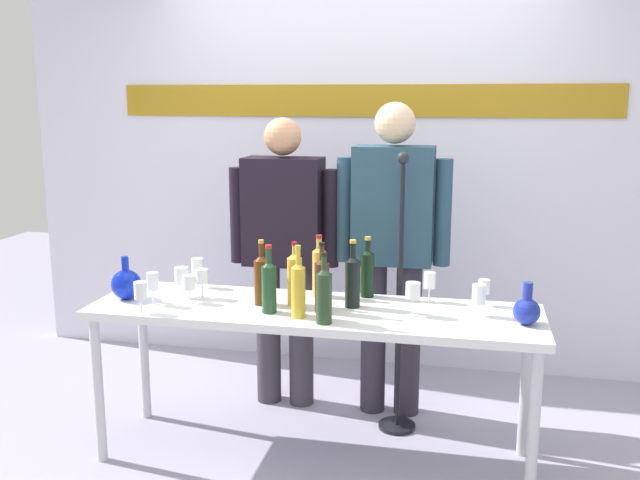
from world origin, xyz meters
The scene contains 27 objects.
ground_plane centered at (0.00, 0.00, 0.00)m, with size 10.00×10.00×0.00m, color #9D97AF.
back_wall centered at (0.00, 1.39, 1.50)m, with size 4.53×0.11×3.00m.
display_table centered at (0.00, 0.00, 0.70)m, with size 2.14×0.59×0.77m.
decanter_blue_left centered at (-0.94, -0.05, 0.85)m, with size 0.15×0.15×0.22m.
decanter_blue_right centered at (0.97, -0.05, 0.84)m, with size 0.12×0.12×0.19m.
presenter_left centered at (-0.31, 0.61, 0.95)m, with size 0.62×0.22×1.65m.
presenter_right centered at (0.31, 0.61, 1.00)m, with size 0.62×0.22×1.73m.
wine_bottle_0 centered at (-0.10, 0.03, 0.91)m, with size 0.07×0.07×0.31m.
wine_bottle_1 centered at (-0.26, 0.01, 0.90)m, with size 0.07×0.07×0.32m.
wine_bottle_2 centered at (0.22, 0.25, 0.90)m, with size 0.07×0.07×0.31m.
wine_bottle_3 centered at (-0.04, -0.15, 0.91)m, with size 0.07×0.07×0.33m.
wine_bottle_4 centered at (-0.18, -0.11, 0.91)m, with size 0.07×0.07×0.32m.
wine_bottle_5 centered at (0.05, -0.05, 0.91)m, with size 0.07×0.07×0.33m.
wine_bottle_6 centered at (-0.02, 0.20, 0.91)m, with size 0.07×0.07×0.31m.
wine_bottle_7 centered at (0.10, -0.21, 0.91)m, with size 0.07×0.07×0.32m.
wine_bottle_8 centered at (0.18, 0.06, 0.91)m, with size 0.07×0.07×0.33m.
wine_glass_left_0 centered at (-0.68, 0.24, 0.88)m, with size 0.06×0.06×0.15m.
wine_glass_left_1 centered at (-0.77, -0.11, 0.88)m, with size 0.06×0.06×0.16m.
wine_glass_left_2 centered at (-0.68, 0.04, 0.88)m, with size 0.07×0.07×0.15m.
wine_glass_left_3 centered at (-0.76, -0.24, 0.88)m, with size 0.06×0.06×0.15m.
wine_glass_left_4 centered at (-0.61, -0.04, 0.87)m, with size 0.06×0.06×0.14m.
wine_glass_left_5 centered at (-0.58, 0.05, 0.88)m, with size 0.06×0.06×0.15m.
wine_glass_right_0 centered at (0.53, 0.22, 0.88)m, with size 0.06×0.06×0.15m.
wine_glass_right_1 centered at (0.47, -0.02, 0.89)m, with size 0.07×0.07×0.16m.
wine_glass_right_2 centered at (0.76, 0.04, 0.87)m, with size 0.06×0.06×0.15m.
wine_glass_right_3 centered at (0.79, 0.21, 0.86)m, with size 0.06×0.06×0.13m.
microphone_stand centered at (0.37, 0.40, 0.49)m, with size 0.20×0.20×1.49m.
Camera 1 is at (0.70, -3.13, 1.76)m, focal length 39.55 mm.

